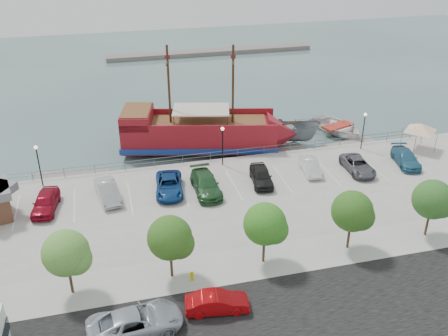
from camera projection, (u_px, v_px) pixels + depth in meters
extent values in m
plane|color=#3B5654|center=(239.00, 204.00, 47.22)|extent=(160.00, 160.00, 0.00)
cube|color=black|center=(306.00, 314.00, 32.99)|extent=(100.00, 8.00, 0.04)
cube|color=#A1A09E|center=(276.00, 259.00, 38.15)|extent=(100.00, 4.00, 0.05)
cylinder|color=#5C5F64|center=(220.00, 152.00, 53.04)|extent=(50.00, 0.06, 0.06)
cylinder|color=#5C5F64|center=(220.00, 155.00, 53.23)|extent=(50.00, 0.06, 0.06)
cube|color=#685F57|center=(211.00, 52.00, 96.59)|extent=(40.00, 3.00, 0.80)
cube|color=maroon|center=(200.00, 134.00, 56.91)|extent=(17.98, 9.28, 2.79)
cube|color=navy|center=(200.00, 142.00, 57.32)|extent=(18.37, 9.67, 0.64)
cone|color=maroon|center=(282.00, 134.00, 57.01)|extent=(4.56, 5.83, 5.16)
cube|color=maroon|center=(137.00, 117.00, 55.84)|extent=(4.40, 5.98, 1.50)
cube|color=brown|center=(136.00, 110.00, 55.47)|extent=(4.09, 5.51, 0.13)
cube|color=brown|center=(204.00, 122.00, 56.25)|extent=(14.69, 7.90, 0.16)
cube|color=maroon|center=(200.00, 112.00, 58.39)|extent=(16.76, 4.27, 0.75)
cube|color=maroon|center=(199.00, 129.00, 53.80)|extent=(16.76, 4.27, 0.75)
cylinder|color=#382111|center=(233.00, 85.00, 54.29)|extent=(0.31, 0.31, 8.81)
cylinder|color=#382111|center=(169.00, 85.00, 54.21)|extent=(0.31, 0.31, 8.81)
cylinder|color=#382111|center=(233.00, 61.00, 53.06)|extent=(0.91, 3.17, 0.15)
cylinder|color=#382111|center=(168.00, 61.00, 52.98)|extent=(0.91, 3.17, 0.15)
cube|color=beige|center=(201.00, 109.00, 55.53)|extent=(7.02, 5.44, 0.13)
cylinder|color=#382111|center=(289.00, 123.00, 56.43)|extent=(2.64, 0.80, 0.64)
imported|color=slate|center=(287.00, 133.00, 58.61)|extent=(8.09, 5.85, 2.94)
imported|color=white|center=(338.00, 129.00, 61.76)|extent=(7.27, 8.53, 1.50)
cube|color=slate|center=(73.00, 177.00, 51.65)|extent=(7.75, 3.31, 0.43)
cube|color=gray|center=(276.00, 154.00, 56.59)|extent=(7.75, 4.58, 0.43)
cube|color=gray|center=(348.00, 146.00, 58.58)|extent=(7.30, 3.26, 0.40)
cylinder|color=slate|center=(402.00, 136.00, 56.27)|extent=(0.07, 0.07, 2.19)
cylinder|color=slate|center=(422.00, 134.00, 56.80)|extent=(0.07, 0.07, 2.19)
cylinder|color=slate|center=(415.00, 146.00, 54.03)|extent=(0.07, 0.07, 2.19)
cylinder|color=slate|center=(436.00, 143.00, 54.56)|extent=(0.07, 0.07, 2.19)
pyramid|color=white|center=(422.00, 124.00, 54.52)|extent=(4.26, 4.26, 0.90)
imported|color=#99A2AF|center=(136.00, 322.00, 31.18)|extent=(6.30, 3.45, 1.67)
imported|color=#A4080C|center=(217.00, 303.00, 32.93)|extent=(4.41, 2.01, 1.40)
cylinder|color=#C6C300|center=(192.00, 277.00, 35.86)|extent=(0.24, 0.24, 0.61)
sphere|color=#C6C300|center=(192.00, 273.00, 35.71)|extent=(0.26, 0.26, 0.26)
cylinder|color=black|center=(40.00, 167.00, 47.46)|extent=(0.12, 0.12, 4.00)
sphere|color=#FFF2CC|center=(36.00, 147.00, 46.50)|extent=(0.36, 0.36, 0.36)
cylinder|color=black|center=(223.00, 148.00, 51.44)|extent=(0.12, 0.12, 4.00)
sphere|color=#FFF2CC|center=(223.00, 129.00, 50.48)|extent=(0.36, 0.36, 0.36)
cylinder|color=black|center=(363.00, 132.00, 54.98)|extent=(0.12, 0.12, 4.00)
sphere|color=#FFF2CC|center=(365.00, 115.00, 54.02)|extent=(0.36, 0.36, 0.36)
cylinder|color=#473321|center=(71.00, 280.00, 34.34)|extent=(0.20, 0.20, 2.20)
sphere|color=#497A2F|center=(66.00, 253.00, 33.28)|extent=(3.20, 3.20, 3.20)
sphere|color=#497A2F|center=(76.00, 259.00, 33.34)|extent=(2.20, 2.20, 2.20)
cylinder|color=#473321|center=(171.00, 264.00, 35.88)|extent=(0.20, 0.20, 2.20)
sphere|color=#2B5218|center=(170.00, 238.00, 34.83)|extent=(3.20, 3.20, 3.20)
sphere|color=#2B5218|center=(179.00, 244.00, 34.89)|extent=(2.20, 2.20, 2.20)
cylinder|color=#473321|center=(264.00, 250.00, 37.43)|extent=(0.20, 0.20, 2.20)
sphere|color=#2C671B|center=(265.00, 224.00, 36.38)|extent=(3.20, 3.20, 3.20)
sphere|color=#2C671B|center=(274.00, 230.00, 36.43)|extent=(2.20, 2.20, 2.20)
cylinder|color=#473321|center=(349.00, 236.00, 38.98)|extent=(0.20, 0.20, 2.20)
sphere|color=#275118|center=(352.00, 211.00, 37.92)|extent=(3.20, 3.20, 3.20)
sphere|color=#275118|center=(361.00, 217.00, 37.98)|extent=(2.20, 2.20, 2.20)
cylinder|color=#473321|center=(427.00, 224.00, 40.53)|extent=(0.20, 0.20, 2.20)
sphere|color=#28531F|center=(433.00, 199.00, 39.47)|extent=(3.20, 3.20, 3.20)
sphere|color=#28531F|center=(441.00, 205.00, 39.53)|extent=(2.20, 2.20, 2.20)
imported|color=maroon|center=(46.00, 202.00, 44.11)|extent=(2.64, 5.01, 1.63)
imported|color=#A8A8A9|center=(108.00, 191.00, 45.85)|extent=(2.46, 5.07, 1.60)
imported|color=navy|center=(169.00, 185.00, 46.95)|extent=(3.15, 5.65, 1.49)
imported|color=#27562C|center=(206.00, 184.00, 46.95)|extent=(2.35, 5.68, 1.64)
imported|color=black|center=(261.00, 176.00, 48.50)|extent=(2.52, 4.91, 1.60)
imported|color=silver|center=(311.00, 166.00, 50.57)|extent=(1.96, 4.31, 1.37)
imported|color=#56565F|center=(358.00, 165.00, 50.75)|extent=(2.54, 5.09, 1.39)
imported|color=#296480|center=(406.00, 158.00, 52.17)|extent=(3.01, 5.28, 1.44)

